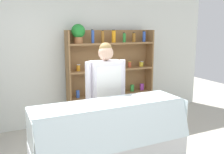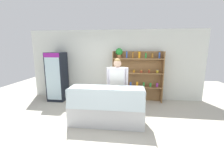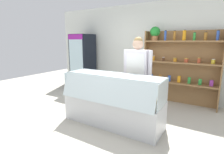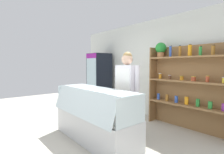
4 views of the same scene
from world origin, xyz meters
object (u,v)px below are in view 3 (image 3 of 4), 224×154
Objects in this scene: drinks_fridge at (83,62)px; shop_clerk at (137,70)px; shelving_unit at (178,62)px; deli_display_case at (112,109)px.

drinks_fridge is 1.07× the size of shop_clerk.
drinks_fridge is at bearing -175.90° from shelving_unit.
shop_clerk is (-0.58, -1.26, -0.09)m from shelving_unit.
shelving_unit reaches higher than drinks_fridge.
shelving_unit is at bearing 66.79° from deli_display_case.
shop_clerk is at bearing -23.21° from drinks_fridge.
drinks_fridge reaches higher than deli_display_case.
drinks_fridge is 0.94× the size of deli_display_case.
deli_display_case is at bearing -109.84° from shop_clerk.
drinks_fridge is 0.92× the size of shelving_unit.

